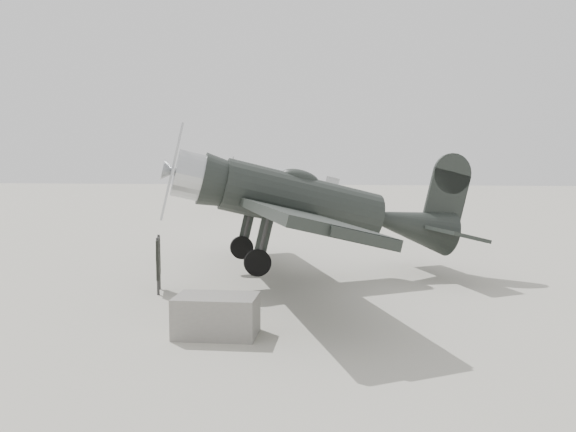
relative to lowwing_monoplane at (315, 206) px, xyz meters
name	(u,v)px	position (x,y,z in m)	size (l,w,h in m)	color
ground	(295,279)	(-0.51, -0.09, -1.98)	(160.00, 160.00, 0.00)	#9E998C
lowwing_monoplane	(315,206)	(0.00, 0.00, 0.00)	(8.57, 11.37, 3.73)	black
highwing_monoplane	(277,180)	(-5.47, 25.09, 0.08)	(8.31, 11.65, 3.29)	gray
equipment_block	(216,316)	(-1.18, -5.26, -1.61)	(1.45, 0.90, 0.72)	slate
sign_board	(158,259)	(-3.54, -2.09, -1.17)	(0.37, 0.90, 1.35)	#333333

